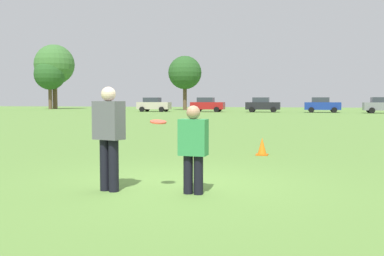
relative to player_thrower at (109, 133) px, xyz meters
The scene contains 13 objects.
ground_plane 1.58m from the player_thrower, 43.15° to the left, with size 172.57×172.57×0.00m, color #608C3D.
player_thrower is the anchor object (origin of this frame).
player_defender 1.41m from the player_thrower, ahead, with size 0.45×0.27×1.41m.
frisbee 0.82m from the player_thrower, 17.41° to the left, with size 0.27×0.27×0.08m.
traffic_cone 5.82m from the player_thrower, 70.18° to the left, with size 0.32×0.32×0.48m.
parked_car_near_left 50.29m from the player_thrower, 108.70° to the left, with size 4.24×2.29×1.82m.
parked_car_mid_left 49.26m from the player_thrower, 100.76° to the left, with size 4.24×2.29×1.82m.
parked_car_center 48.97m from the player_thrower, 92.69° to the left, with size 4.24×2.29×1.82m.
parked_car_mid_right 49.32m from the player_thrower, 84.43° to the left, with size 4.24×2.29×1.82m.
parked_car_near_right 48.97m from the player_thrower, 76.61° to the left, with size 4.24×2.29×1.82m.
tree_west_oak 70.33m from the player_thrower, 123.00° to the left, with size 5.11×5.11×8.31m.
tree_west_maple 71.54m from the player_thrower, 122.38° to the left, with size 6.64×6.64×10.79m.
tree_center_elm 60.25m from the player_thrower, 104.33° to the left, with size 5.01×5.01×8.14m.
Camera 1 is at (2.22, -7.52, 1.49)m, focal length 41.61 mm.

